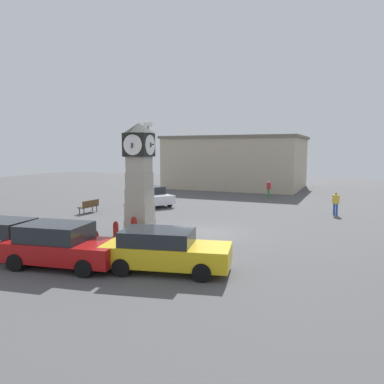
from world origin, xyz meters
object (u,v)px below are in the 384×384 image
at_px(pedestrian_near_bench, 269,188).
at_px(bench, 89,205).
at_px(car_near_tower, 61,245).
at_px(bollard_near_tower, 134,228).
at_px(bollard_mid_row, 116,233).
at_px(car_navy_sedan, 8,239).
at_px(car_by_building, 165,250).
at_px(pedestrian_by_cars, 336,202).
at_px(clock_tower, 139,178).
at_px(street_lamp_near_road, 148,163).
at_px(bollard_far_row, 95,243).
at_px(car_silver_hatch, 150,196).

bearing_deg(pedestrian_near_bench, bench, -129.33).
distance_m(car_near_tower, bench, 12.24).
height_order(bollard_near_tower, bollard_mid_row, bollard_near_tower).
relative_size(car_navy_sedan, car_by_building, 0.84).
height_order(bollard_mid_row, pedestrian_by_cars, pedestrian_by_cars).
xyz_separation_m(bollard_mid_row, car_near_tower, (-0.30, -3.33, 0.24)).
bearing_deg(bench, pedestrian_near_bench, 50.67).
xyz_separation_m(car_near_tower, car_by_building, (3.89, 0.85, -0.04)).
relative_size(clock_tower, bench, 3.47).
bearing_deg(clock_tower, pedestrian_near_bench, 77.71).
relative_size(bench, street_lamp_near_road, 0.27).
bearing_deg(clock_tower, bollard_far_row, -89.41).
bearing_deg(car_navy_sedan, clock_tower, 60.40).
bearing_deg(car_silver_hatch, car_by_building, -61.31).
xyz_separation_m(bollard_near_tower, car_by_building, (3.41, -3.84, 0.20)).
height_order(bollard_mid_row, street_lamp_near_road, street_lamp_near_road).
distance_m(bench, pedestrian_near_bench, 16.45).
xyz_separation_m(car_navy_sedan, bench, (-3.48, 10.30, -0.26)).
xyz_separation_m(bollard_near_tower, pedestrian_by_cars, (9.31, 10.90, 0.31)).
bearing_deg(bollard_far_row, pedestrian_near_bench, 80.04).
xyz_separation_m(bench, pedestrian_by_cars, (16.11, 5.11, 0.37)).
height_order(bollard_far_row, car_navy_sedan, car_navy_sedan).
height_order(car_navy_sedan, pedestrian_by_cars, pedestrian_by_cars).
relative_size(bollard_far_row, car_navy_sedan, 0.26).
height_order(bollard_near_tower, pedestrian_by_cars, pedestrian_by_cars).
relative_size(clock_tower, car_by_building, 1.19).
height_order(pedestrian_near_bench, pedestrian_by_cars, pedestrian_near_bench).
xyz_separation_m(bollard_near_tower, car_near_tower, (-0.48, -4.69, 0.24)).
xyz_separation_m(pedestrian_by_cars, street_lamp_near_road, (-11.19, -5.63, 2.64)).
relative_size(car_near_tower, car_silver_hatch, 0.98).
xyz_separation_m(car_by_building, pedestrian_by_cars, (5.90, 14.74, 0.11)).
height_order(bench, pedestrian_by_cars, pedestrian_by_cars).
distance_m(bollard_far_row, car_navy_sedan, 3.52).
relative_size(car_navy_sedan, pedestrian_by_cars, 2.58).
xyz_separation_m(bollard_near_tower, bollard_mid_row, (-0.18, -1.36, -0.00)).
height_order(car_silver_hatch, pedestrian_near_bench, pedestrian_near_bench).
xyz_separation_m(bollard_mid_row, pedestrian_near_bench, (3.80, 19.87, 0.33)).
relative_size(pedestrian_near_bench, street_lamp_near_road, 0.26).
relative_size(pedestrian_near_bench, pedestrian_by_cars, 1.01).
xyz_separation_m(clock_tower, car_by_building, (3.61, -4.82, -2.16)).
distance_m(car_near_tower, street_lamp_near_road, 10.42).
bearing_deg(pedestrian_by_cars, car_near_tower, -122.12).
bearing_deg(car_by_building, bollard_mid_row, 145.38).
xyz_separation_m(pedestrian_near_bench, street_lamp_near_road, (-5.50, -13.24, 2.62)).
relative_size(bollard_near_tower, pedestrian_near_bench, 0.72).
bearing_deg(car_navy_sedan, car_near_tower, -3.61).
distance_m(bollard_far_row, car_by_building, 3.67).
bearing_deg(car_navy_sedan, car_silver_hatch, 94.44).
height_order(car_near_tower, pedestrian_by_cars, car_near_tower).
height_order(bollard_near_tower, car_by_building, car_by_building).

